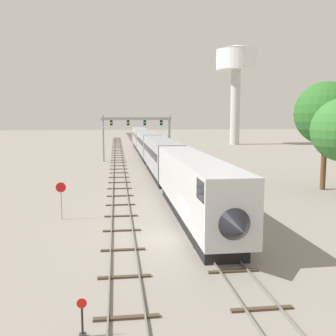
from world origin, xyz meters
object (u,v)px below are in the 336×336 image
Objects in this scene: passenger_train at (153,149)px; trackside_tree_mid at (326,114)px; water_tower at (236,65)px; switch_stand at (82,323)px; stop_sign at (61,196)px; signal_gantry at (137,128)px.

trackside_tree_mid is at bearing -55.54° from passenger_train.
water_tower is at bearing 58.48° from passenger_train.
stop_sign is (-2.90, 16.78, 1.35)m from switch_stand.
passenger_train is 34.20m from stop_sign.
switch_stand is (-7.10, -49.47, -2.08)m from passenger_train.
passenger_train is at bearing 72.99° from stop_sign.
stop_sign is at bearing -107.01° from passenger_train.
passenger_train is 61.27× the size of switch_stand.
signal_gantry is at bearing -127.77° from water_tower.
passenger_train is at bearing -69.83° from signal_gantry.
passenger_train is at bearing 124.46° from trackside_tree_mid.
switch_stand is 0.13× the size of trackside_tree_mid.
passenger_train is 50.02m from switch_stand.
water_tower reaches higher than signal_gantry.
signal_gantry is (-2.25, 6.12, 3.22)m from passenger_train.
passenger_train is 3.35× the size of water_tower.
passenger_train is 7.82× the size of trackside_tree_mid.
water_tower reaches higher than passenger_train.
stop_sign is at bearing -160.60° from trackside_tree_mid.
passenger_train reaches higher than stop_sign.
passenger_train is 31.06× the size of stop_sign.
trackside_tree_mid reaches higher than switch_stand.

